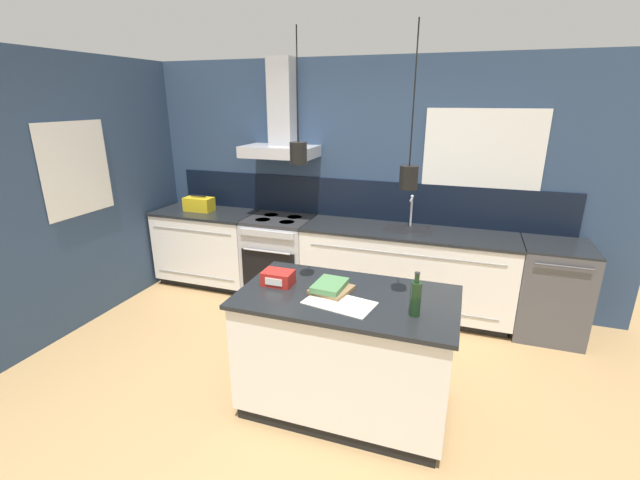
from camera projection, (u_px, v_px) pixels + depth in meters
ground_plane at (290, 396)px, 3.31m from camera, size 16.00×16.00×0.00m
wall_back at (354, 178)px, 4.69m from camera, size 5.60×2.08×2.60m
wall_left at (90, 191)px, 4.27m from camera, size 0.08×3.80×2.60m
counter_run_left at (209, 247)px, 5.23m from camera, size 1.19×0.64×0.91m
counter_run_sink at (405, 271)px, 4.49m from camera, size 2.16×0.64×1.24m
oven_range at (280, 256)px, 4.93m from camera, size 0.73×0.66×0.91m
dishwasher at (551, 290)px, 4.07m from camera, size 0.61×0.65×0.91m
kitchen_island at (346, 352)px, 3.06m from camera, size 1.49×0.84×0.91m
bottle_on_island at (415, 298)px, 2.62m from camera, size 0.07×0.07×0.29m
book_stack at (331, 287)px, 2.97m from camera, size 0.30×0.31×0.07m
red_supply_box at (278, 278)px, 3.07m from camera, size 0.22×0.16×0.10m
paper_pile at (339, 303)px, 2.80m from camera, size 0.49×0.34×0.01m
yellow_toolbox at (199, 204)px, 5.09m from camera, size 0.34×0.18×0.19m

